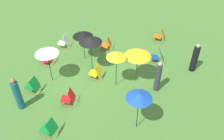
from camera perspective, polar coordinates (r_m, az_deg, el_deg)
ground_plane at (r=12.70m, az=-5.15°, el=-0.68°), size 40.00×40.00×0.00m
deckchair_0 at (r=13.52m, az=11.06°, el=3.43°), size 0.69×0.87×0.83m
deckchair_1 at (r=15.47m, az=11.64°, el=8.28°), size 0.54×0.80×0.83m
deckchair_2 at (r=14.77m, az=-11.61°, el=6.69°), size 0.60×0.83×0.83m
deckchair_3 at (r=9.98m, az=-14.98°, el=-13.56°), size 0.53×0.79×0.83m
deckchair_4 at (r=14.25m, az=-1.23°, el=6.27°), size 0.60×0.83×0.83m
deckchair_5 at (r=12.12m, az=-3.84°, el=-0.61°), size 0.52×0.78×0.83m
deckchair_6 at (r=13.55m, az=-15.45°, el=2.72°), size 0.50×0.77×0.83m
deckchair_7 at (r=10.95m, az=-10.42°, el=-6.64°), size 0.67×0.86×0.83m
deckchair_8 at (r=11.97m, az=-18.71°, el=-3.66°), size 0.50×0.77×0.83m
umbrella_0 at (r=10.77m, az=1.07°, el=3.61°), size 0.95×0.95×1.98m
umbrella_1 at (r=12.91m, az=-7.15°, el=8.60°), size 1.12×1.12×1.73m
umbrella_2 at (r=11.21m, az=6.31°, el=3.82°), size 1.29×1.29×1.77m
umbrella_3 at (r=11.88m, az=-5.26°, el=7.28°), size 1.19×1.19×2.00m
umbrella_4 at (r=11.53m, az=-15.65°, el=4.32°), size 1.15×1.15×1.91m
umbrella_5 at (r=8.86m, az=6.68°, el=-6.28°), size 1.02×1.02×1.96m
person_0 at (r=11.36m, az=11.11°, el=-1.69°), size 0.39×0.39×1.70m
person_1 at (r=13.13m, az=19.49°, el=2.68°), size 0.35×0.35×1.66m
person_2 at (r=11.09m, az=-22.00°, el=-5.56°), size 0.40×0.40×1.72m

